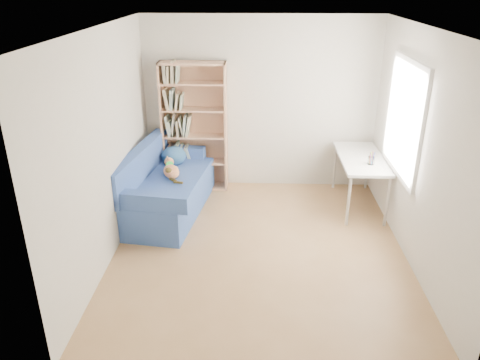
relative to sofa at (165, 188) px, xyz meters
name	(u,v)px	position (x,y,z in m)	size (l,w,h in m)	color
ground	(259,249)	(1.33, -0.99, -0.35)	(4.00, 4.00, 0.00)	olive
room_shell	(271,120)	(1.43, -0.96, 1.28)	(3.54, 4.04, 2.62)	silver
sofa	(165,188)	(0.00, 0.00, 0.00)	(1.15, 2.01, 0.93)	navy
bookshelf	(195,133)	(0.34, 0.84, 0.55)	(0.98, 0.30, 1.95)	tan
desk	(361,161)	(2.76, 0.28, 0.33)	(0.61, 1.32, 0.75)	white
pen_cup	(371,160)	(2.82, 0.01, 0.46)	(0.09, 0.09, 0.18)	white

